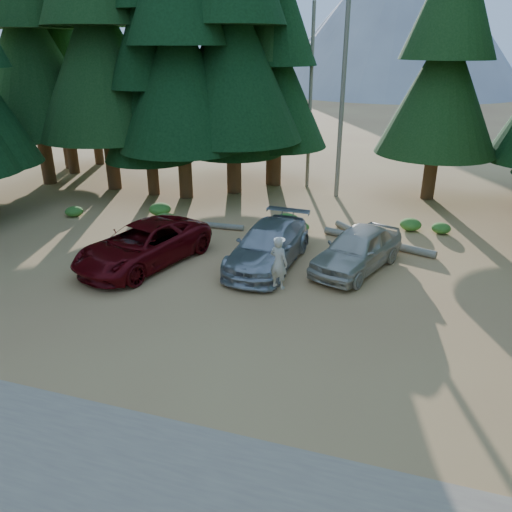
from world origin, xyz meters
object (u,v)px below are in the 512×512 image
Objects in this scene: silver_minivan_center at (268,246)px; frisbee_player at (279,263)px; silver_minivan_right at (357,249)px; red_pickup at (143,245)px; log_right at (378,242)px; log_mid at (362,235)px; log_left at (206,225)px.

silver_minivan_center is 3.18m from frisbee_player.
red_pickup is at bearing -144.98° from silver_minivan_right.
silver_minivan_center is at bearing -49.23° from frisbee_player.
red_pickup is at bearing -132.91° from log_right.
silver_minivan_right reaches higher than log_right.
frisbee_player is 7.24m from log_mid.
silver_minivan_center reaches higher than log_right.
log_left is at bearing 143.95° from silver_minivan_center.
silver_minivan_right is at bearing -42.43° from log_mid.
frisbee_player reaches higher than red_pickup.
silver_minivan_right is 0.95× the size of log_right.
log_left is 7.13m from log_mid.
log_left is at bearing -161.27° from log_right.
silver_minivan_center is 1.49× the size of log_left.
silver_minivan_center is at bearing -41.15° from log_left.
log_mid is at bearing 113.57° from silver_minivan_right.
silver_minivan_center is 3.36m from silver_minivan_right.
log_left is at bearing -178.98° from silver_minivan_right.
log_mid is (-0.17, 3.37, -0.66)m from silver_minivan_right.
log_right is at bearing -1.48° from log_left.
log_right is (7.83, 0.08, 0.03)m from log_left.
log_mid is 1.01m from log_right.
log_right is (0.74, -0.69, 0.01)m from log_mid.
silver_minivan_center is (4.60, 1.40, -0.01)m from red_pickup.
red_pickup is 1.06× the size of silver_minivan_center.
frisbee_player is 0.48× the size of log_left.
frisbee_player reaches higher than silver_minivan_center.
log_right is (8.48, 4.69, -0.64)m from red_pickup.
log_left is 0.73× the size of log_right.
log_right reaches higher than log_mid.
red_pickup reaches higher than log_left.
silver_minivan_center is 5.12m from log_right.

